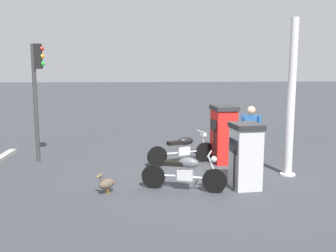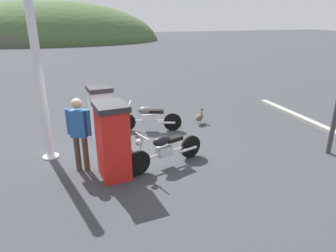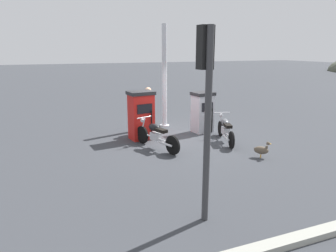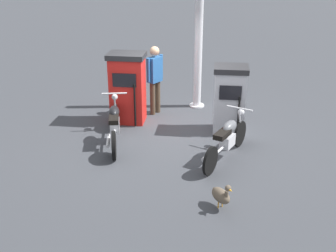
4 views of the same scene
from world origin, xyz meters
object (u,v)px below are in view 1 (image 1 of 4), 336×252
Objects in this scene: fuel_pump_far at (245,155)px; canopy_support_pole at (291,101)px; attendant_person at (251,132)px; motorcycle_far_pump at (185,171)px; fuel_pump_near at (223,134)px; wandering_duck at (106,183)px; roadside_traffic_light at (37,82)px; motorcycle_near_pump at (183,149)px.

canopy_support_pole is at bearing -145.52° from fuel_pump_far.
fuel_pump_far is at bearing 34.48° from canopy_support_pole.
motorcycle_far_pump is at bearing 44.19° from attendant_person.
fuel_pump_near is 4.20m from wandering_duck.
roadside_traffic_light is at bearing -9.55° from attendant_person.
roadside_traffic_light reaches higher than fuel_pump_near.
motorcycle_far_pump is 3.75× the size of wandering_duck.
attendant_person is 4.50m from wandering_duck.
roadside_traffic_light is at bearing -5.61° from fuel_pump_near.
fuel_pump_near is at bearing -175.71° from motorcycle_near_pump.
motorcycle_near_pump is (1.22, -2.33, -0.33)m from fuel_pump_far.
fuel_pump_near is 0.42× the size of canopy_support_pole.
attendant_person is at bearing -51.58° from canopy_support_pole.
attendant_person is (-1.89, 0.40, 0.55)m from motorcycle_near_pump.
fuel_pump_near is at bearing -119.43° from motorcycle_far_pump.
fuel_pump_near is 0.49× the size of roadside_traffic_light.
roadside_traffic_light is 0.86× the size of canopy_support_pole.
attendant_person is (-0.67, -1.93, 0.22)m from fuel_pump_far.
roadside_traffic_light reaches higher than motorcycle_near_pump.
wandering_duck is 4.43m from roadside_traffic_light.
attendant_person reaches higher than motorcycle_far_pump.
canopy_support_pole is at bearing 128.42° from attendant_person.
wandering_duck is (2.00, 2.55, -0.20)m from motorcycle_near_pump.
canopy_support_pole is (-6.87, 1.98, -0.44)m from roadside_traffic_light.
wandering_duck is at bearing 3.82° from fuel_pump_far.
roadside_traffic_light is at bearing -54.89° from wandering_duck.
fuel_pump_far reaches higher than wandering_duck.
attendant_person is (-0.67, 0.49, 0.14)m from fuel_pump_near.
motorcycle_near_pump is 2.01m from attendant_person.
motorcycle_near_pump is (1.22, 0.09, -0.41)m from fuel_pump_near.
fuel_pump_near is 0.84m from attendant_person.
motorcycle_near_pump is 0.50× the size of canopy_support_pole.
fuel_pump_far is 0.38× the size of canopy_support_pole.
fuel_pump_far is 1.47m from motorcycle_far_pump.
attendant_person is at bearing 167.95° from motorcycle_near_pump.
canopy_support_pole is at bearing 152.86° from motorcycle_near_pump.
canopy_support_pole is (-1.43, 1.45, 1.09)m from fuel_pump_near.
canopy_support_pole is at bearing -159.07° from motorcycle_far_pump.
motorcycle_near_pump is 3.33m from canopy_support_pole.
motorcycle_far_pump is 5.41m from roadside_traffic_light.
canopy_support_pole reaches higher than fuel_pump_near.
roadside_traffic_light is (5.45, -0.53, 1.53)m from fuel_pump_near.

